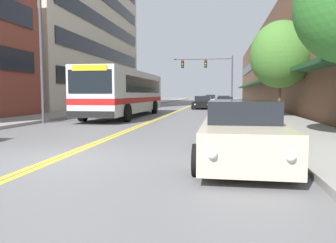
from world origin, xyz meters
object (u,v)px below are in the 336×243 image
object	(u,v)px
car_dark_grey_parked_right_far	(225,103)
car_black_moving_third	(203,103)
car_red_parked_right_mid	(224,101)
traffic_signal_mast	(211,70)
street_lamp_left_near	(47,20)
fire_hydrant	(255,109)
car_slate_blue_moving_second	(211,99)
car_charcoal_parked_left_mid	(148,102)
car_champagne_parked_right_foreground	(242,134)
street_tree_right_mid	(281,55)
car_silver_moving_lead	(208,101)
car_beige_parked_right_end	(232,113)
city_bus	(126,91)

from	to	relation	value
car_dark_grey_parked_right_far	car_black_moving_third	bearing A→B (deg)	-140.48
car_red_parked_right_mid	traffic_signal_mast	world-z (taller)	traffic_signal_mast
traffic_signal_mast	street_lamp_left_near	xyz separation A→B (m)	(-7.60, -25.04, 0.86)
fire_hydrant	traffic_signal_mast	bearing A→B (deg)	99.28
car_slate_blue_moving_second	car_charcoal_parked_left_mid	bearing A→B (deg)	-108.40
car_champagne_parked_right_foreground	street_tree_right_mid	world-z (taller)	street_tree_right_mid
car_red_parked_right_mid	car_dark_grey_parked_right_far	world-z (taller)	car_red_parked_right_mid
car_champagne_parked_right_foreground	car_red_parked_right_mid	world-z (taller)	car_champagne_parked_right_foreground
traffic_signal_mast	street_tree_right_mid	size ratio (longest dim) A/B	1.25
car_champagne_parked_right_foreground	fire_hydrant	world-z (taller)	car_champagne_parked_right_foreground
car_champagne_parked_right_foreground	car_black_moving_third	xyz separation A→B (m)	(-2.29, 26.43, -0.03)
car_dark_grey_parked_right_far	car_slate_blue_moving_second	size ratio (longest dim) A/B	0.88
car_charcoal_parked_left_mid	car_silver_moving_lead	distance (m)	10.72
car_red_parked_right_mid	car_champagne_parked_right_foreground	bearing A→B (deg)	-89.88
car_slate_blue_moving_second	traffic_signal_mast	world-z (taller)	traffic_signal_mast
car_silver_moving_lead	car_black_moving_third	size ratio (longest dim) A/B	1.00
car_charcoal_parked_left_mid	street_tree_right_mid	size ratio (longest dim) A/B	0.83
car_dark_grey_parked_right_far	street_lamp_left_near	size ratio (longest dim) A/B	0.47
car_beige_parked_right_end	fire_hydrant	world-z (taller)	car_beige_parked_right_end
street_tree_right_mid	car_black_moving_third	bearing A→B (deg)	112.65
city_bus	street_lamp_left_near	distance (m)	7.25
car_slate_blue_moving_second	traffic_signal_mast	size ratio (longest dim) A/B	0.66
traffic_signal_mast	street_tree_right_mid	bearing A→B (deg)	-76.50
car_red_parked_right_mid	car_black_moving_third	size ratio (longest dim) A/B	0.95
city_bus	car_champagne_parked_right_foreground	distance (m)	15.75
car_charcoal_parked_left_mid	car_slate_blue_moving_second	distance (m)	20.62
traffic_signal_mast	street_tree_right_mid	distance (m)	20.45
car_slate_blue_moving_second	car_black_moving_third	world-z (taller)	car_slate_blue_moving_second
street_lamp_left_near	fire_hydrant	world-z (taller)	street_lamp_left_near
car_charcoal_parked_left_mid	car_beige_parked_right_end	world-z (taller)	car_charcoal_parked_left_mid
car_black_moving_third	street_lamp_left_near	distance (m)	19.93
car_champagne_parked_right_foreground	traffic_signal_mast	xyz separation A→B (m)	(-1.68, 33.39, 3.79)
car_champagne_parked_right_foreground	car_silver_moving_lead	distance (m)	37.83
car_black_moving_third	fire_hydrant	distance (m)	13.74
car_beige_parked_right_end	fire_hydrant	size ratio (longest dim) A/B	5.22
city_bus	street_tree_right_mid	xyz separation A→B (m)	(9.92, -0.64, 2.21)
car_slate_blue_moving_second	street_lamp_left_near	world-z (taller)	street_lamp_left_near
car_champagne_parked_right_foreground	car_silver_moving_lead	xyz separation A→B (m)	(-2.21, 37.77, -0.04)
car_dark_grey_parked_right_far	car_charcoal_parked_left_mid	bearing A→B (deg)	173.90
car_slate_blue_moving_second	street_lamp_left_near	xyz separation A→B (m)	(-7.10, -40.43, 4.65)
city_bus	car_silver_moving_lead	size ratio (longest dim) A/B	2.71
car_beige_parked_right_end	street_lamp_left_near	world-z (taller)	street_lamp_left_near
car_champagne_parked_right_foreground	car_red_parked_right_mid	bearing A→B (deg)	90.12
car_silver_moving_lead	street_lamp_left_near	size ratio (longest dim) A/B	0.52
car_silver_moving_lead	traffic_signal_mast	bearing A→B (deg)	-83.06
car_beige_parked_right_end	car_black_moving_third	bearing A→B (deg)	97.54
car_champagne_parked_right_foreground	street_lamp_left_near	size ratio (longest dim) A/B	0.50
car_black_moving_third	street_tree_right_mid	bearing A→B (deg)	-67.35
car_silver_moving_lead	fire_hydrant	bearing A→B (deg)	-81.14
car_black_moving_third	fire_hydrant	size ratio (longest dim) A/B	5.21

